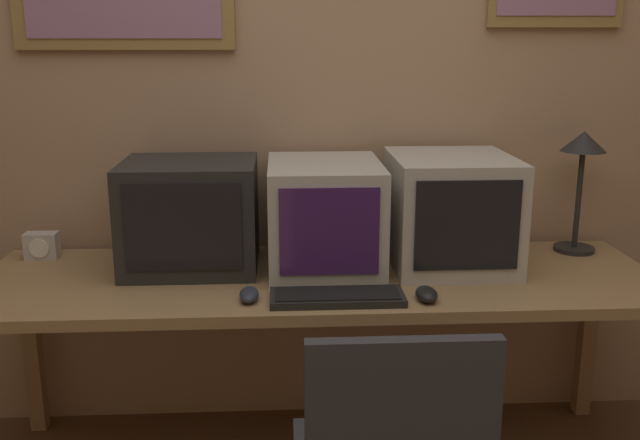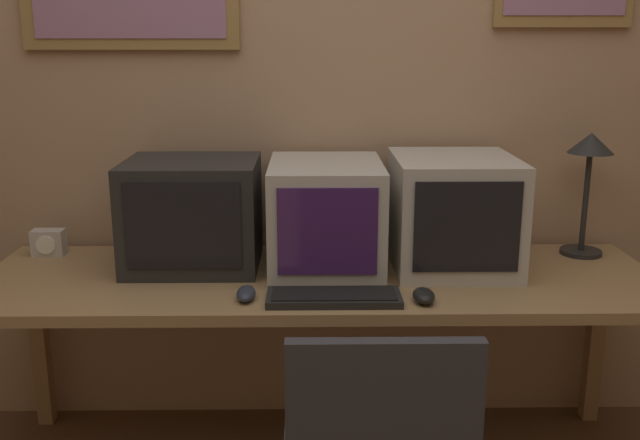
% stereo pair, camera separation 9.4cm
% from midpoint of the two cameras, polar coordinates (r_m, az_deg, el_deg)
% --- Properties ---
extents(wall_back, '(8.00, 0.08, 2.60)m').
position_cam_midpoint_polar(wall_back, '(2.63, 0.91, 11.13)').
color(wall_back, tan).
rests_on(wall_back, ground_plane).
extents(desk, '(2.22, 0.69, 0.70)m').
position_cam_midpoint_polar(desk, '(2.37, 1.14, -5.90)').
color(desk, '#99754C').
rests_on(desk, ground_plane).
extents(monitor_left, '(0.44, 0.39, 0.36)m').
position_cam_midpoint_polar(monitor_left, '(2.43, -9.05, 0.51)').
color(monitor_left, black).
rests_on(monitor_left, desk).
extents(monitor_center, '(0.37, 0.47, 0.36)m').
position_cam_midpoint_polar(monitor_center, '(2.39, 1.60, 0.37)').
color(monitor_center, '#B7B2A8').
rests_on(monitor_center, desk).
extents(monitor_right, '(0.40, 0.46, 0.38)m').
position_cam_midpoint_polar(monitor_right, '(2.45, 11.67, 0.61)').
color(monitor_right, '#B7B2A8').
rests_on(monitor_right, desk).
extents(keyboard_main, '(0.40, 0.15, 0.03)m').
position_cam_midpoint_polar(keyboard_main, '(2.12, 2.39, -6.19)').
color(keyboard_main, black).
rests_on(keyboard_main, desk).
extents(mouse_near_keyboard, '(0.07, 0.11, 0.04)m').
position_cam_midpoint_polar(mouse_near_keyboard, '(2.14, 9.56, -6.00)').
color(mouse_near_keyboard, black).
rests_on(mouse_near_keyboard, desk).
extents(mouse_far_corner, '(0.06, 0.11, 0.04)m').
position_cam_midpoint_polar(mouse_far_corner, '(2.14, -4.67, -5.90)').
color(mouse_far_corner, '#282D3D').
rests_on(mouse_far_corner, desk).
extents(desk_clock, '(0.11, 0.07, 0.09)m').
position_cam_midpoint_polar(desk_clock, '(2.71, -19.96, -1.71)').
color(desk_clock, '#B7B2AD').
rests_on(desk_clock, desk).
extents(desk_lamp, '(0.16, 0.16, 0.44)m').
position_cam_midpoint_polar(desk_lamp, '(2.68, 21.68, 4.22)').
color(desk_lamp, black).
rests_on(desk_lamp, desk).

